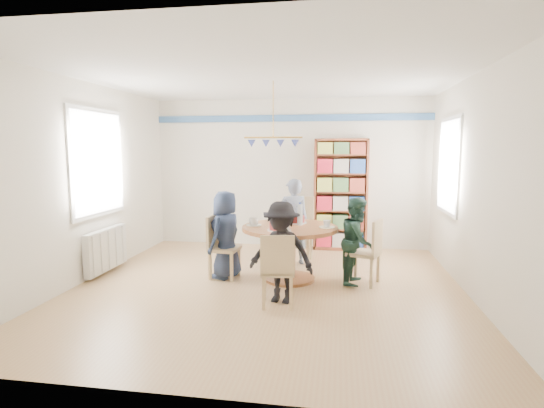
% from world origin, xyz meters
% --- Properties ---
extents(ground, '(5.00, 5.00, 0.00)m').
position_xyz_m(ground, '(0.00, 0.00, 0.00)').
color(ground, tan).
extents(room_shell, '(5.00, 5.00, 5.00)m').
position_xyz_m(room_shell, '(-0.26, 0.87, 1.65)').
color(room_shell, white).
rests_on(room_shell, ground).
extents(radiator, '(0.12, 1.00, 0.60)m').
position_xyz_m(radiator, '(-2.42, 0.30, 0.35)').
color(radiator, silver).
rests_on(radiator, ground).
extents(dining_table, '(1.30, 1.30, 0.75)m').
position_xyz_m(dining_table, '(0.25, 0.39, 0.56)').
color(dining_table, brown).
rests_on(dining_table, ground).
extents(chair_left, '(0.42, 0.42, 0.88)m').
position_xyz_m(chair_left, '(-0.74, 0.36, 0.48)').
color(chair_left, tan).
rests_on(chair_left, ground).
extents(chair_right, '(0.50, 0.50, 0.88)m').
position_xyz_m(chair_right, '(1.31, 0.36, 0.48)').
color(chair_right, tan).
rests_on(chair_right, ground).
extents(chair_far, '(0.48, 0.48, 1.03)m').
position_xyz_m(chair_far, '(0.27, 1.45, 0.57)').
color(chair_far, tan).
rests_on(chair_far, ground).
extents(chair_near, '(0.43, 0.43, 0.86)m').
position_xyz_m(chair_near, '(0.23, -0.66, 0.47)').
color(chair_near, tan).
rests_on(chair_near, ground).
extents(person_left, '(0.57, 0.69, 1.22)m').
position_xyz_m(person_left, '(-0.65, 0.37, 0.61)').
color(person_left, '#1B243B').
rests_on(person_left, ground).
extents(person_right, '(0.54, 0.64, 1.16)m').
position_xyz_m(person_right, '(1.15, 0.39, 0.58)').
color(person_right, '#183027').
rests_on(person_right, ground).
extents(person_far, '(0.56, 0.45, 1.34)m').
position_xyz_m(person_far, '(0.20, 1.24, 0.67)').
color(person_far, gray).
rests_on(person_far, ground).
extents(person_near, '(0.84, 0.58, 1.19)m').
position_xyz_m(person_near, '(0.25, -0.47, 0.60)').
color(person_near, black).
rests_on(person_near, ground).
extents(bookshelf, '(0.94, 0.28, 1.98)m').
position_xyz_m(bookshelf, '(0.93, 2.34, 0.97)').
color(bookshelf, maroon).
rests_on(bookshelf, ground).
extents(tableware, '(1.21, 1.21, 0.32)m').
position_xyz_m(tableware, '(0.22, 0.41, 0.82)').
color(tableware, white).
rests_on(tableware, dining_table).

